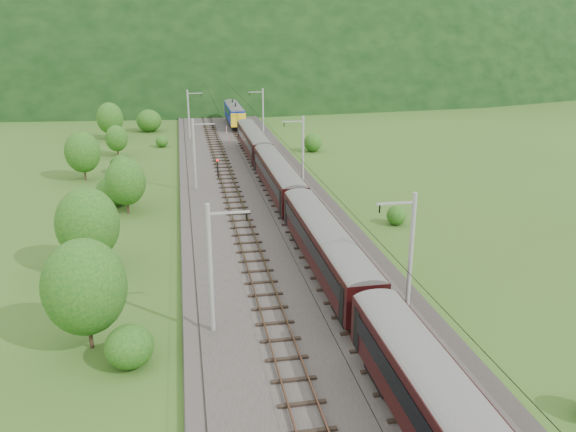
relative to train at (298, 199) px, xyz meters
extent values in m
plane|color=#355319|center=(-2.40, -16.49, -3.20)|extent=(600.00, 600.00, 0.00)
cube|color=#38332D|center=(-2.40, -6.49, -3.05)|extent=(14.00, 220.00, 0.30)
cube|color=#543424|center=(-5.52, -6.49, -2.71)|extent=(0.08, 220.00, 0.15)
cube|color=#543424|center=(-4.08, -6.49, -2.71)|extent=(0.08, 220.00, 0.15)
cube|color=black|center=(-4.80, -6.49, -2.84)|extent=(2.40, 220.00, 0.12)
cube|color=#543424|center=(-0.72, -6.49, -2.71)|extent=(0.08, 220.00, 0.15)
cube|color=#543424|center=(0.72, -6.49, -2.71)|extent=(0.08, 220.00, 0.15)
cube|color=black|center=(0.00, -6.49, -2.84)|extent=(2.40, 220.00, 0.12)
cylinder|color=gray|center=(-8.60, -16.49, 1.10)|extent=(0.28, 0.28, 8.00)
cube|color=gray|center=(-7.40, -16.49, 4.50)|extent=(2.40, 0.12, 0.12)
cylinder|color=black|center=(-6.40, -16.49, 4.20)|extent=(0.10, 0.10, 0.50)
cylinder|color=gray|center=(-8.60, 15.51, 1.10)|extent=(0.28, 0.28, 8.00)
cube|color=gray|center=(-7.40, 15.51, 4.50)|extent=(2.40, 0.12, 0.12)
cylinder|color=black|center=(-6.40, 15.51, 4.20)|extent=(0.10, 0.10, 0.50)
cylinder|color=gray|center=(-8.60, 47.51, 1.10)|extent=(0.28, 0.28, 8.00)
cube|color=gray|center=(-7.40, 47.51, 4.50)|extent=(2.40, 0.12, 0.12)
cylinder|color=black|center=(-6.40, 47.51, 4.20)|extent=(0.10, 0.10, 0.50)
cylinder|color=gray|center=(-8.60, 79.51, 1.10)|extent=(0.28, 0.28, 8.00)
cube|color=gray|center=(-7.40, 79.51, 4.50)|extent=(2.40, 0.12, 0.12)
cylinder|color=black|center=(-6.40, 79.51, 4.20)|extent=(0.10, 0.10, 0.50)
cylinder|color=gray|center=(-8.60, 111.51, 1.10)|extent=(0.28, 0.28, 8.00)
cube|color=gray|center=(-7.40, 111.51, 4.50)|extent=(2.40, 0.12, 0.12)
cylinder|color=black|center=(-6.40, 111.51, 4.20)|extent=(0.10, 0.10, 0.50)
cylinder|color=gray|center=(3.80, -16.49, 1.10)|extent=(0.28, 0.28, 8.00)
cube|color=gray|center=(2.60, -16.49, 4.50)|extent=(2.40, 0.12, 0.12)
cylinder|color=black|center=(1.60, -16.49, 4.20)|extent=(0.10, 0.10, 0.50)
cylinder|color=gray|center=(3.80, 15.51, 1.10)|extent=(0.28, 0.28, 8.00)
cube|color=gray|center=(2.60, 15.51, 4.50)|extent=(2.40, 0.12, 0.12)
cylinder|color=black|center=(1.60, 15.51, 4.20)|extent=(0.10, 0.10, 0.50)
cylinder|color=gray|center=(3.80, 47.51, 1.10)|extent=(0.28, 0.28, 8.00)
cube|color=gray|center=(2.60, 47.51, 4.50)|extent=(2.40, 0.12, 0.12)
cylinder|color=black|center=(1.60, 47.51, 4.20)|extent=(0.10, 0.10, 0.50)
cylinder|color=gray|center=(3.80, 79.51, 1.10)|extent=(0.28, 0.28, 8.00)
cube|color=gray|center=(2.60, 79.51, 4.50)|extent=(2.40, 0.12, 0.12)
cylinder|color=black|center=(1.60, 79.51, 4.20)|extent=(0.10, 0.10, 0.50)
cylinder|color=gray|center=(3.80, 111.51, 1.10)|extent=(0.28, 0.28, 8.00)
cube|color=gray|center=(2.60, 111.51, 4.50)|extent=(2.40, 0.12, 0.12)
cylinder|color=black|center=(1.60, 111.51, 4.20)|extent=(0.10, 0.10, 0.50)
cylinder|color=black|center=(-4.80, -6.49, 3.90)|extent=(0.03, 198.00, 0.03)
cylinder|color=black|center=(0.00, -6.49, 3.90)|extent=(0.03, 198.00, 0.03)
ellipsoid|color=black|center=(-2.40, 243.51, -3.20)|extent=(504.00, 360.00, 244.00)
cylinder|color=slate|center=(0.00, -30.53, 0.69)|extent=(2.57, 19.40, 2.57)
cube|color=black|center=(1.30, -30.53, -0.19)|extent=(0.05, 17.16, 1.02)
cube|color=black|center=(0.00, -23.71, -2.23)|extent=(1.95, 2.84, 0.80)
cube|color=black|center=(0.00, -10.06, -0.50)|extent=(2.57, 19.49, 2.66)
cylinder|color=slate|center=(0.00, -10.06, 0.69)|extent=(2.57, 19.40, 2.57)
cube|color=black|center=(-1.30, -10.06, -0.19)|extent=(0.05, 17.16, 1.02)
cube|color=black|center=(1.30, -10.06, -0.19)|extent=(0.05, 17.16, 1.02)
cube|color=black|center=(0.00, -16.88, -2.23)|extent=(1.95, 2.84, 0.80)
cube|color=black|center=(0.00, -3.24, -2.23)|extent=(1.95, 2.84, 0.80)
cube|color=black|center=(0.00, 10.42, -0.50)|extent=(2.57, 19.49, 2.66)
cylinder|color=slate|center=(0.00, 10.42, 0.69)|extent=(2.57, 19.40, 2.57)
cube|color=black|center=(-1.30, 10.42, -0.19)|extent=(0.05, 17.16, 1.02)
cube|color=black|center=(1.30, 10.42, -0.19)|extent=(0.05, 17.16, 1.02)
cube|color=black|center=(0.00, 3.59, -2.23)|extent=(1.95, 2.84, 0.80)
cube|color=black|center=(0.00, 17.24, -2.23)|extent=(1.95, 2.84, 0.80)
cube|color=black|center=(0.00, 30.89, -0.50)|extent=(2.57, 19.49, 2.66)
cylinder|color=slate|center=(0.00, 30.89, 0.69)|extent=(2.57, 19.40, 2.57)
cube|color=black|center=(-1.30, 30.89, -0.19)|extent=(0.05, 17.16, 1.02)
cube|color=black|center=(1.30, 30.89, -0.19)|extent=(0.05, 17.16, 1.02)
cube|color=black|center=(0.00, 24.07, -2.23)|extent=(1.95, 2.84, 0.80)
cube|color=black|center=(0.00, 37.71, -2.23)|extent=(1.95, 2.84, 0.80)
cube|color=navy|center=(0.00, 59.34, -0.50)|extent=(2.57, 15.95, 2.66)
cylinder|color=slate|center=(0.00, 59.34, 0.69)|extent=(2.57, 15.87, 2.57)
cube|color=black|center=(-1.30, 59.34, -0.19)|extent=(0.05, 14.04, 1.02)
cube|color=black|center=(1.30, 59.34, -0.19)|extent=(0.05, 14.04, 1.02)
cube|color=black|center=(0.00, 53.76, -2.23)|extent=(1.95, 2.84, 0.80)
cube|color=black|center=(0.00, 64.92, -2.23)|extent=(1.95, 2.84, 0.80)
cube|color=yellow|center=(0.00, 67.11, -0.68)|extent=(2.62, 0.50, 2.39)
cube|color=yellow|center=(0.00, 51.56, -0.68)|extent=(2.62, 0.50, 2.39)
cube|color=black|center=(0.00, 62.34, 1.31)|extent=(0.08, 1.60, 0.80)
cylinder|color=red|center=(-2.41, 42.14, -2.19)|extent=(0.15, 0.15, 1.42)
cylinder|color=red|center=(-2.22, 50.61, -2.21)|extent=(0.15, 0.15, 1.38)
cylinder|color=black|center=(-5.80, 19.88, -1.78)|extent=(0.16, 0.16, 2.24)
sphere|color=red|center=(-5.80, 19.88, -0.61)|extent=(0.27, 0.27, 0.27)
ellipsoid|color=#134713|center=(-13.26, -19.03, -2.01)|extent=(2.66, 2.66, 2.39)
ellipsoid|color=#134713|center=(-17.80, -3.41, -2.08)|extent=(2.50, 2.50, 2.25)
ellipsoid|color=#134713|center=(-17.24, 11.82, -1.63)|extent=(3.49, 3.49, 3.14)
ellipsoid|color=#134713|center=(-17.79, 26.14, -2.01)|extent=(2.64, 2.64, 2.37)
ellipsoid|color=#134713|center=(-13.03, 42.50, -2.33)|extent=(1.94, 1.94, 1.75)
ellipsoid|color=#134713|center=(-15.59, 57.22, -1.21)|extent=(4.43, 4.43, 3.98)
ellipsoid|color=#134713|center=(-15.46, 73.94, -1.83)|extent=(3.04, 3.04, 2.74)
cylinder|color=black|center=(-15.63, -16.71, -1.38)|extent=(0.24, 0.24, 3.64)
ellipsoid|color=#134713|center=(-15.63, -16.71, 0.70)|extent=(4.68, 4.68, 5.61)
cylinder|color=black|center=(-17.06, -5.51, -1.40)|extent=(0.24, 0.24, 3.61)
ellipsoid|color=#134713|center=(-17.06, -5.51, 0.67)|extent=(4.64, 4.64, 5.57)
cylinder|color=black|center=(-15.57, 8.88, -1.66)|extent=(0.24, 0.24, 3.08)
ellipsoid|color=#134713|center=(-15.57, 8.88, 0.10)|extent=(3.96, 3.96, 4.75)
cylinder|color=black|center=(-21.79, 23.41, -1.57)|extent=(0.24, 0.24, 3.27)
ellipsoid|color=#134713|center=(-21.79, 23.41, 0.30)|extent=(4.20, 4.20, 5.04)
cylinder|color=black|center=(-19.20, 36.85, -1.97)|extent=(0.24, 0.24, 2.46)
ellipsoid|color=#134713|center=(-19.20, 36.85, -0.56)|extent=(3.16, 3.16, 3.80)
cylinder|color=black|center=(-21.49, 50.39, -1.52)|extent=(0.24, 0.24, 3.36)
ellipsoid|color=#134713|center=(-21.49, 50.39, 0.40)|extent=(4.33, 4.33, 5.19)
ellipsoid|color=#134713|center=(9.66, 0.58, -2.36)|extent=(1.86, 1.86, 1.68)
ellipsoid|color=#134713|center=(9.47, 34.69, -1.97)|extent=(2.73, 2.73, 2.45)
camera|label=1|loc=(-9.71, -46.86, 14.39)|focal=35.00mm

